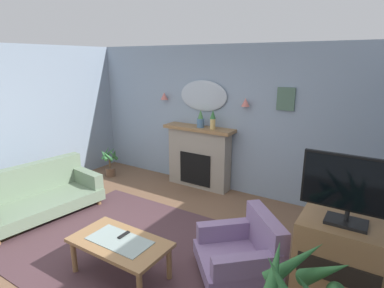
{
  "coord_description": "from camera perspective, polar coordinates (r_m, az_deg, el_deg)",
  "views": [
    {
      "loc": [
        2.47,
        -2.38,
        2.36
      ],
      "look_at": [
        0.09,
        1.38,
        1.14
      ],
      "focal_mm": 29.22,
      "sensor_mm": 36.0,
      "label": 1
    }
  ],
  "objects": [
    {
      "name": "floor",
      "position": [
        4.19,
        -11.94,
        -20.2
      ],
      "size": [
        6.68,
        6.16,
        0.1
      ],
      "primitive_type": "cube",
      "color": "brown",
      "rests_on": "ground"
    },
    {
      "name": "wall_back",
      "position": [
        5.69,
        5.99,
        4.5
      ],
      "size": [
        6.68,
        0.1,
        2.61
      ],
      "primitive_type": "cube",
      "color": "#8C9EB2",
      "rests_on": "ground"
    },
    {
      "name": "patterned_rug",
      "position": [
        4.28,
        -10.03,
        -18.38
      ],
      "size": [
        3.2,
        2.4,
        0.01
      ],
      "primitive_type": "cube",
      "color": "#4C3338",
      "rests_on": "ground"
    },
    {
      "name": "fireplace",
      "position": [
        5.87,
        1.24,
        -2.48
      ],
      "size": [
        1.36,
        0.36,
        1.16
      ],
      "color": "gray",
      "rests_on": "ground"
    },
    {
      "name": "mantel_vase_centre",
      "position": [
        5.64,
        1.57,
        4.41
      ],
      "size": [
        0.14,
        0.14,
        0.32
      ],
      "color": "#4C7093",
      "rests_on": "fireplace"
    },
    {
      "name": "mantel_vase_left",
      "position": [
        5.51,
        3.82,
        4.55
      ],
      "size": [
        0.1,
        0.1,
        0.35
      ],
      "color": "tan",
      "rests_on": "fireplace"
    },
    {
      "name": "wall_mirror",
      "position": [
        5.75,
        2.05,
        8.78
      ],
      "size": [
        0.96,
        0.06,
        0.56
      ],
      "primitive_type": "ellipsoid",
      "color": "#B2BCC6"
    },
    {
      "name": "wall_sconce_left",
      "position": [
        6.18,
        -5.09,
        8.72
      ],
      "size": [
        0.14,
        0.14,
        0.14
      ],
      "primitive_type": "cone",
      "color": "#D17066"
    },
    {
      "name": "wall_sconce_right",
      "position": [
        5.33,
        9.74,
        7.52
      ],
      "size": [
        0.14,
        0.14,
        0.14
      ],
      "primitive_type": "cone",
      "color": "#D17066"
    },
    {
      "name": "framed_picture",
      "position": [
        5.17,
        16.76,
        7.86
      ],
      "size": [
        0.28,
        0.03,
        0.36
      ],
      "primitive_type": "cube",
      "color": "#4C6B56"
    },
    {
      "name": "coffee_table",
      "position": [
        3.69,
        -13.05,
        -17.56
      ],
      "size": [
        1.1,
        0.6,
        0.45
      ],
      "color": "olive",
      "rests_on": "ground"
    },
    {
      "name": "tv_remote",
      "position": [
        3.72,
        -12.34,
        -15.94
      ],
      "size": [
        0.04,
        0.16,
        0.02
      ],
      "primitive_type": "cube",
      "color": "black",
      "rests_on": "coffee_table"
    },
    {
      "name": "floral_couch",
      "position": [
        5.47,
        -26.27,
        -8.28
      ],
      "size": [
        1.08,
        1.8,
        0.76
      ],
      "color": "gray",
      "rests_on": "ground"
    },
    {
      "name": "armchair_near_fireplace",
      "position": [
        3.7,
        9.42,
        -18.62
      ],
      "size": [
        1.15,
        1.14,
        0.71
      ],
      "color": "gray",
      "rests_on": "ground"
    },
    {
      "name": "tv_cabinet",
      "position": [
        3.52,
        25.4,
        -19.26
      ],
      "size": [
        0.8,
        0.57,
        0.9
      ],
      "color": "olive",
      "rests_on": "ground"
    },
    {
      "name": "tv_flatscreen",
      "position": [
        3.14,
        27.01,
        -7.27
      ],
      "size": [
        0.84,
        0.24,
        0.65
      ],
      "color": "black",
      "rests_on": "tv_cabinet"
    },
    {
      "name": "potted_plant_small_fern",
      "position": [
        6.67,
        -14.8,
        -3.15
      ],
      "size": [
        0.38,
        0.39,
        0.61
      ],
      "color": "brown",
      "rests_on": "ground"
    }
  ]
}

